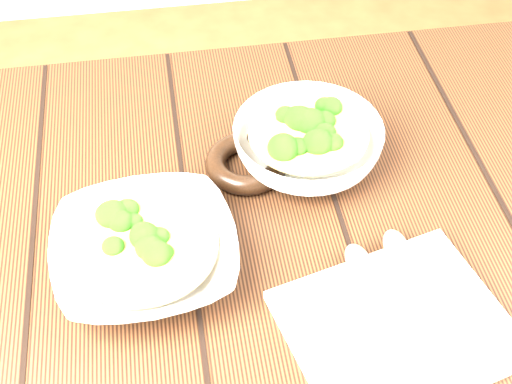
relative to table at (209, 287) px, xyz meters
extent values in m
cube|color=#371F0F|center=(0.00, 0.00, 0.10)|extent=(1.20, 0.80, 0.04)
cube|color=#371F0F|center=(0.54, 0.34, -0.28)|extent=(0.07, 0.07, 0.71)
imported|color=silver|center=(-0.08, -0.05, 0.15)|extent=(0.24, 0.24, 0.05)
cylinder|color=#A48549|center=(-0.08, -0.05, 0.16)|extent=(0.18, 0.18, 0.00)
ellipsoid|color=#35791B|center=(-0.05, -0.04, 0.17)|extent=(0.04, 0.03, 0.03)
ellipsoid|color=#35791B|center=(-0.07, -0.01, 0.17)|extent=(0.04, 0.03, 0.03)
ellipsoid|color=#35791B|center=(-0.11, -0.01, 0.17)|extent=(0.04, 0.03, 0.03)
ellipsoid|color=#35791B|center=(-0.10, -0.05, 0.17)|extent=(0.04, 0.03, 0.03)
ellipsoid|color=#35791B|center=(-0.09, -0.09, 0.17)|extent=(0.04, 0.03, 0.03)
ellipsoid|color=#35791B|center=(-0.03, -0.08, 0.17)|extent=(0.04, 0.03, 0.03)
imported|color=silver|center=(0.16, 0.11, 0.15)|extent=(0.24, 0.24, 0.06)
cylinder|color=#A48549|center=(0.16, 0.11, 0.17)|extent=(0.17, 0.17, 0.00)
ellipsoid|color=#35791B|center=(0.18, 0.11, 0.18)|extent=(0.04, 0.03, 0.03)
ellipsoid|color=#35791B|center=(0.18, 0.14, 0.18)|extent=(0.04, 0.03, 0.03)
ellipsoid|color=#35791B|center=(0.15, 0.16, 0.18)|extent=(0.04, 0.03, 0.03)
ellipsoid|color=#35791B|center=(0.14, 0.12, 0.18)|extent=(0.04, 0.03, 0.03)
ellipsoid|color=#35791B|center=(0.12, 0.11, 0.18)|extent=(0.04, 0.03, 0.03)
ellipsoid|color=#35791B|center=(0.12, 0.08, 0.18)|extent=(0.04, 0.03, 0.03)
ellipsoid|color=#35791B|center=(0.15, 0.08, 0.18)|extent=(0.04, 0.03, 0.03)
ellipsoid|color=#35791B|center=(0.18, 0.07, 0.18)|extent=(0.04, 0.03, 0.03)
ellipsoid|color=#35791B|center=(0.21, 0.09, 0.18)|extent=(0.04, 0.03, 0.03)
torus|color=black|center=(0.07, 0.10, 0.13)|extent=(0.13, 0.13, 0.03)
cube|color=beige|center=(0.20, -0.18, 0.13)|extent=(0.29, 0.26, 0.01)
cylinder|color=#B9B1A3|center=(0.19, -0.19, 0.14)|extent=(0.02, 0.16, 0.01)
ellipsoid|color=#B9B1A3|center=(0.18, -0.09, 0.14)|extent=(0.04, 0.06, 0.01)
cylinder|color=#B9B1A3|center=(0.23, -0.17, 0.14)|extent=(0.02, 0.16, 0.01)
ellipsoid|color=#B9B1A3|center=(0.23, -0.08, 0.14)|extent=(0.04, 0.06, 0.01)
camera|label=1|loc=(-0.03, -0.60, 0.83)|focal=50.00mm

